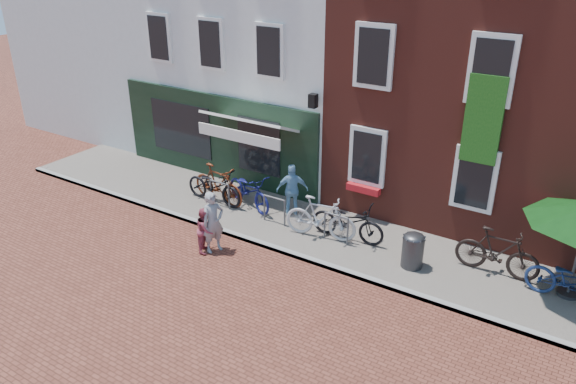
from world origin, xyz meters
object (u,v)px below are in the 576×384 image
Objects in this scene: bicycle_0 at (214,186)px; boy at (205,230)px; woman at (213,222)px; bicycle_3 at (321,218)px; bicycle_4 at (348,221)px; bicycle_1 at (218,184)px; bicycle_2 at (249,190)px; bicycle_5 at (498,252)px; bicycle_6 at (574,282)px; litter_bin at (413,248)px; cafe_person at (292,190)px.

boy is at bearing -143.20° from bicycle_0.
bicycle_3 is at bearing -26.69° from woman.
bicycle_4 is at bearing -75.12° from bicycle_3.
bicycle_1 is 0.97× the size of bicycle_2.
bicycle_4 is (2.79, 2.29, -0.20)m from woman.
bicycle_1 is at bearing 87.02° from bicycle_4.
bicycle_5 is at bearing -87.66° from bicycle_4.
bicycle_2 is 1.03× the size of bicycle_3.
bicycle_4 is at bearing 96.75° from bicycle_6.
bicycle_1 reaches higher than litter_bin.
bicycle_1 and bicycle_5 have the same top height.
cafe_person is at bearing 87.86° from bicycle_5.
bicycle_2 is (-5.43, 0.55, 0.03)m from litter_bin.
litter_bin is 0.48× the size of bicycle_6.
litter_bin is 2.00m from bicycle_5.
woman reaches higher than bicycle_5.
bicycle_4 is (4.55, 0.14, 0.00)m from bicycle_0.
boy is at bearing -141.65° from bicycle_1.
bicycle_0 is at bearing 97.00° from bicycle_6.
bicycle_5 is (8.26, 0.49, 0.00)m from bicycle_1.
litter_bin is at bearing 103.19° from bicycle_6.
bicycle_6 is at bearing -96.60° from bicycle_3.
bicycle_4 is (3.44, -0.19, 0.00)m from bicycle_2.
cafe_person is at bearing -71.13° from bicycle_1.
cafe_person is at bearing -42.11° from boy.
bicycle_2 is (-1.38, -0.27, -0.25)m from cafe_person.
bicycle_4 is at bearing -30.21° from woman.
boy is 2.76m from bicycle_1.
litter_bin is 5.16m from woman.
boy is 0.60× the size of bicycle_2.
bicycle_6 is (6.23, 0.44, -0.06)m from bicycle_3.
boy reaches higher than bicycle_6.
cafe_person is 0.77× the size of bicycle_0.
bicycle_0 is 1.03× the size of bicycle_1.
cafe_person is 0.77× the size of bicycle_6.
bicycle_0 and bicycle_6 have the same top height.
bicycle_6 is at bearing -53.50° from woman.
litter_bin is at bearing -47.62° from woman.
bicycle_2 is at bearing 82.97° from bicycle_4.
bicycle_1 is (-2.37, -0.53, -0.19)m from cafe_person.
cafe_person reaches higher than bicycle_2.
woman reaches higher than litter_bin.
woman is at bearing -138.75° from bicycle_0.
bicycle_2 is at bearing -71.47° from bicycle_0.
bicycle_1 is 4.43m from bicycle_4.
woman is at bearing -158.02° from litter_bin.
bicycle_3 reaches higher than bicycle_0.
bicycle_6 is at bearing -70.42° from bicycle_2.
cafe_person is 2.13m from bicycle_4.
litter_bin is 0.48× the size of bicycle_2.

